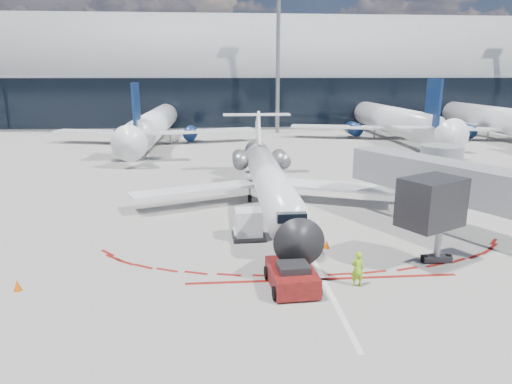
{
  "coord_description": "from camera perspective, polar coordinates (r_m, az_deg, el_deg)",
  "views": [
    {
      "loc": [
        -5.1,
        -32.57,
        10.14
      ],
      "look_at": [
        -2.62,
        -1.0,
        1.94
      ],
      "focal_mm": 32.0,
      "sensor_mm": 36.0,
      "label": 1
    }
  ],
  "objects": [
    {
      "name": "terminal_building",
      "position": [
        97.69,
        -1.54,
        13.56
      ],
      "size": [
        150.0,
        24.15,
        24.0
      ],
      "color": "gray",
      "rests_on": "ground"
    },
    {
      "name": "bg_airliner_3",
      "position": [
        83.22,
        28.44,
        9.9
      ],
      "size": [
        36.63,
        38.79,
        11.85
      ],
      "primitive_type": null,
      "color": "white",
      "rests_on": "ground"
    },
    {
      "name": "light_mast_centre",
      "position": [
        81.23,
        2.76,
        16.16
      ],
      "size": [
        0.7,
        0.7,
        25.0
      ],
      "primitive_type": "cylinder",
      "color": "gray",
      "rests_on": "ground"
    },
    {
      "name": "ramp_worker",
      "position": [
        23.15,
        12.55,
        -9.38
      ],
      "size": [
        0.67,
        0.44,
        1.81
      ],
      "primitive_type": "imported",
      "rotation": [
        0.0,
        0.0,
        3.16
      ],
      "color": "#91DE17",
      "rests_on": "ground"
    },
    {
      "name": "ground",
      "position": [
        34.49,
        4.22,
        -2.63
      ],
      "size": [
        260.0,
        260.0,
        0.0
      ],
      "primitive_type": "plane",
      "color": "slate",
      "rests_on": "ground"
    },
    {
      "name": "bg_airliner_1",
      "position": [
        71.24,
        -12.6,
        10.63
      ],
      "size": [
        35.5,
        37.59,
        11.48
      ],
      "primitive_type": null,
      "color": "white",
      "rests_on": "ground"
    },
    {
      "name": "apron_centerline",
      "position": [
        36.38,
        3.75,
        -1.7
      ],
      "size": [
        0.25,
        40.0,
        0.01
      ],
      "primitive_type": "cube",
      "color": "silver",
      "rests_on": "ground"
    },
    {
      "name": "pushback_tug",
      "position": [
        22.64,
        4.48,
        -10.43
      ],
      "size": [
        2.47,
        5.39,
        1.38
      ],
      "rotation": [
        0.0,
        0.0,
        0.07
      ],
      "color": "#520D0B",
      "rests_on": "ground"
    },
    {
      "name": "uld_container",
      "position": [
        28.84,
        -0.95,
        -4.08
      ],
      "size": [
        2.13,
        1.84,
        1.92
      ],
      "rotation": [
        0.0,
        0.0,
        0.05
      ],
      "color": "black",
      "rests_on": "ground"
    },
    {
      "name": "safety_cone_right",
      "position": [
        27.83,
        8.83,
        -6.45
      ],
      "size": [
        0.39,
        0.39,
        0.54
      ],
      "primitive_type": "cone",
      "color": "#DF5204",
      "rests_on": "ground"
    },
    {
      "name": "regional_jet",
      "position": [
        35.75,
        1.58,
        1.74
      ],
      "size": [
        21.76,
        26.84,
        6.72
      ],
      "color": "white",
      "rests_on": "ground"
    },
    {
      "name": "apron_stop_bar",
      "position": [
        23.93,
        8.4,
        -10.71
      ],
      "size": [
        14.0,
        0.25,
        0.01
      ],
      "primitive_type": "cube",
      "color": "maroon",
      "rests_on": "ground"
    },
    {
      "name": "bg_airliner_2",
      "position": [
        78.61,
        16.25,
        10.94
      ],
      "size": [
        37.19,
        39.37,
        12.03
      ],
      "primitive_type": null,
      "color": "white",
      "rests_on": "ground"
    },
    {
      "name": "safety_cone_left",
      "position": [
        25.2,
        -27.65,
        -10.31
      ],
      "size": [
        0.39,
        0.39,
        0.55
      ],
      "primitive_type": "cone",
      "color": "#DF5204",
      "rests_on": "ground"
    },
    {
      "name": "jet_bridge",
      "position": [
        33.85,
        21.73,
        1.3
      ],
      "size": [
        10.03,
        15.2,
        4.9
      ],
      "color": "gray",
      "rests_on": "ground"
    }
  ]
}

